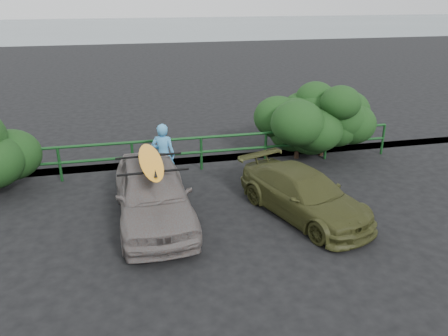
# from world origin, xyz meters

# --- Properties ---
(ground) EXTENTS (80.00, 80.00, 0.00)m
(ground) POSITION_xyz_m (0.00, 0.00, 0.00)
(ground) COLOR black
(ocean) EXTENTS (200.00, 200.00, 0.00)m
(ocean) POSITION_xyz_m (0.00, 60.00, 0.00)
(ocean) COLOR slate
(ocean) RESTS_ON ground
(guardrail) EXTENTS (14.00, 0.08, 1.04)m
(guardrail) POSITION_xyz_m (0.00, 5.00, 0.52)
(guardrail) COLOR #124019
(guardrail) RESTS_ON ground
(shrub_right) EXTENTS (3.20, 2.40, 2.35)m
(shrub_right) POSITION_xyz_m (5.00, 5.50, 1.17)
(shrub_right) COLOR #183B15
(shrub_right) RESTS_ON ground
(sedan) EXTENTS (1.78, 4.15, 1.40)m
(sedan) POSITION_xyz_m (-0.63, 2.15, 0.70)
(sedan) COLOR #68605D
(sedan) RESTS_ON ground
(olive_vehicle) EXTENTS (2.70, 4.02, 1.08)m
(olive_vehicle) POSITION_xyz_m (2.86, 1.63, 0.54)
(olive_vehicle) COLOR #393C1A
(olive_vehicle) RESTS_ON ground
(man) EXTENTS (0.74, 0.60, 1.75)m
(man) POSITION_xyz_m (-0.19, 4.13, 0.87)
(man) COLOR #4597D0
(man) RESTS_ON ground
(roof_rack) EXTENTS (1.56, 1.12, 0.05)m
(roof_rack) POSITION_xyz_m (-0.63, 2.15, 1.42)
(roof_rack) COLOR black
(roof_rack) RESTS_ON sedan
(surfboard) EXTENTS (0.58, 2.45, 0.07)m
(surfboard) POSITION_xyz_m (-0.63, 2.15, 1.48)
(surfboard) COLOR #FFA01A
(surfboard) RESTS_ON roof_rack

